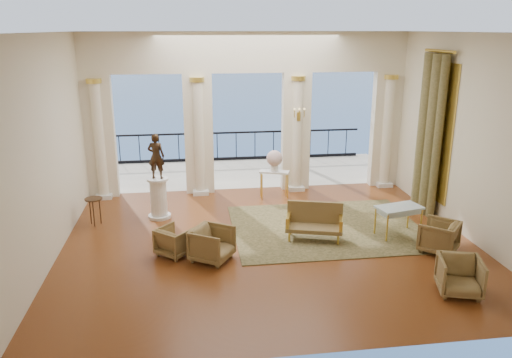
{
  "coord_description": "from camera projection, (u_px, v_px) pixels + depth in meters",
  "views": [
    {
      "loc": [
        -1.67,
        -10.07,
        4.58
      ],
      "look_at": [
        -0.21,
        0.6,
        1.31
      ],
      "focal_mm": 35.0,
      "sensor_mm": 36.0,
      "label": 1
    }
  ],
  "objects": [
    {
      "name": "console_table",
      "position": [
        274.0,
        176.0,
        13.88
      ],
      "size": [
        0.87,
        0.57,
        0.77
      ],
      "rotation": [
        0.0,
        0.0,
        -0.34
      ],
      "color": "silver",
      "rests_on": "ground"
    },
    {
      "name": "arcade",
      "position": [
        248.0,
        102.0,
        13.97
      ],
      "size": [
        9.0,
        0.56,
        4.5
      ],
      "color": "#EEE7C5",
      "rests_on": "ground"
    },
    {
      "name": "window_frame",
      "position": [
        436.0,
        131.0,
        12.49
      ],
      "size": [
        0.04,
        1.6,
        3.4
      ],
      "primitive_type": "cube",
      "color": "gold",
      "rests_on": "room_walls"
    },
    {
      "name": "armchair_d",
      "position": [
        175.0,
        240.0,
        10.44
      ],
      "size": [
        0.88,
        0.88,
        0.66
      ],
      "primitive_type": "imported",
      "rotation": [
        0.0,
        0.0,
        2.42
      ],
      "color": "#433319",
      "rests_on": "ground"
    },
    {
      "name": "wall_sconce",
      "position": [
        299.0,
        116.0,
        13.95
      ],
      "size": [
        0.3,
        0.11,
        0.33
      ],
      "color": "gold",
      "rests_on": "arcade"
    },
    {
      "name": "pedestal",
      "position": [
        159.0,
        199.0,
        12.44
      ],
      "size": [
        0.56,
        0.56,
        1.03
      ],
      "color": "silver",
      "rests_on": "ground"
    },
    {
      "name": "settee",
      "position": [
        314.0,
        221.0,
        11.21
      ],
      "size": [
        1.35,
        0.86,
        0.83
      ],
      "rotation": [
        0.0,
        0.0,
        -0.28
      ],
      "color": "#433319",
      "rests_on": "ground"
    },
    {
      "name": "palm_tree",
      "position": [
        298.0,
        44.0,
        16.42
      ],
      "size": [
        2.0,
        2.0,
        4.5
      ],
      "color": "#4C3823",
      "rests_on": "terrace"
    },
    {
      "name": "floor",
      "position": [
        269.0,
        243.0,
        11.09
      ],
      "size": [
        9.0,
        9.0,
        0.0
      ],
      "primitive_type": "plane",
      "color": "#491D09",
      "rests_on": "ground"
    },
    {
      "name": "side_table",
      "position": [
        94.0,
        202.0,
        11.95
      ],
      "size": [
        0.42,
        0.42,
        0.68
      ],
      "color": "black",
      "rests_on": "ground"
    },
    {
      "name": "armchair_b",
      "position": [
        460.0,
        274.0,
        8.88
      ],
      "size": [
        0.89,
        0.86,
        0.75
      ],
      "primitive_type": "imported",
      "rotation": [
        0.0,
        0.0,
        -0.29
      ],
      "color": "#433319",
      "rests_on": "ground"
    },
    {
      "name": "armchair_a",
      "position": [
        212.0,
        243.0,
        10.17
      ],
      "size": [
        0.99,
        1.01,
        0.77
      ],
      "primitive_type": "imported",
      "rotation": [
        0.0,
        0.0,
        1.02
      ],
      "color": "#433319",
      "rests_on": "ground"
    },
    {
      "name": "armchair_c",
      "position": [
        439.0,
        235.0,
        10.56
      ],
      "size": [
        1.0,
        1.0,
        0.75
      ],
      "primitive_type": "imported",
      "rotation": [
        0.0,
        0.0,
        -2.31
      ],
      "color": "#433319",
      "rests_on": "ground"
    },
    {
      "name": "game_table",
      "position": [
        399.0,
        210.0,
        11.33
      ],
      "size": [
        1.12,
        0.78,
        0.7
      ],
      "rotation": [
        0.0,
        0.0,
        0.24
      ],
      "color": "#ACCFDC",
      "rests_on": "ground"
    },
    {
      "name": "statue",
      "position": [
        156.0,
        156.0,
        12.12
      ],
      "size": [
        0.46,
        0.35,
        1.12
      ],
      "primitive_type": "imported",
      "rotation": [
        0.0,
        0.0,
        2.91
      ],
      "color": "#312215",
      "rests_on": "pedestal"
    },
    {
      "name": "room_walls",
      "position": [
        280.0,
        124.0,
        9.2
      ],
      "size": [
        9.0,
        9.0,
        9.0
      ],
      "color": "#ECE3C6",
      "rests_on": "ground"
    },
    {
      "name": "urn",
      "position": [
        274.0,
        159.0,
        13.75
      ],
      "size": [
        0.44,
        0.44,
        0.59
      ],
      "color": "white",
      "rests_on": "console_table"
    },
    {
      "name": "balustrade",
      "position": [
        236.0,
        149.0,
        17.99
      ],
      "size": [
        9.0,
        0.06,
        1.03
      ],
      "color": "black",
      "rests_on": "terrace"
    },
    {
      "name": "rug",
      "position": [
        326.0,
        227.0,
        11.92
      ],
      "size": [
        4.45,
        3.47,
        0.02
      ],
      "primitive_type": "cube",
      "rotation": [
        0.0,
        0.0,
        0.0
      ],
      "color": "#2C3218",
      "rests_on": "ground"
    },
    {
      "name": "terrace",
      "position": [
        241.0,
        173.0,
        16.61
      ],
      "size": [
        10.0,
        3.6,
        0.1
      ],
      "primitive_type": "cube",
      "color": "#AFA28F",
      "rests_on": "ground"
    },
    {
      "name": "curtain",
      "position": [
        429.0,
        135.0,
        12.48
      ],
      "size": [
        0.33,
        1.4,
        4.09
      ],
      "color": "#4F4E26",
      "rests_on": "ground"
    },
    {
      "name": "sea",
      "position": [
        200.0,
        107.0,
        69.72
      ],
      "size": [
        160.0,
        160.0,
        0.0
      ],
      "primitive_type": "plane",
      "color": "#2B599C",
      "rests_on": "ground"
    }
  ]
}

